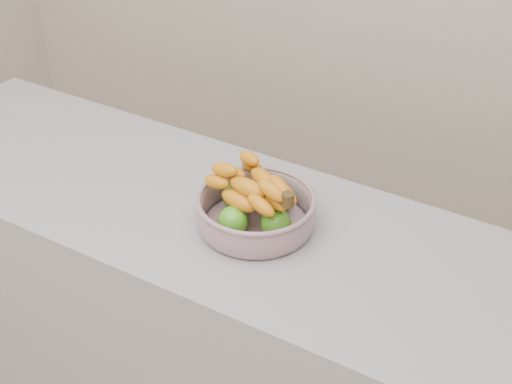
{
  "coord_description": "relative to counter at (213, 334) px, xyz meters",
  "views": [
    {
      "loc": [
        0.86,
        -0.56,
        1.96
      ],
      "look_at": [
        0.15,
        0.64,
        1.0
      ],
      "focal_mm": 50.0,
      "sensor_mm": 36.0,
      "label": 1
    }
  ],
  "objects": [
    {
      "name": "fruit_bowl",
      "position": [
        0.15,
        0.0,
        0.5
      ],
      "size": [
        0.29,
        0.29,
        0.15
      ],
      "rotation": [
        0.0,
        0.0,
        -0.33
      ],
      "color": "#A4ACC4",
      "rests_on": "counter"
    },
    {
      "name": "counter",
      "position": [
        0.0,
        0.0,
        0.0
      ],
      "size": [
        2.0,
        0.6,
        0.9
      ],
      "primitive_type": "cube",
      "color": "#95949C",
      "rests_on": "ground"
    }
  ]
}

